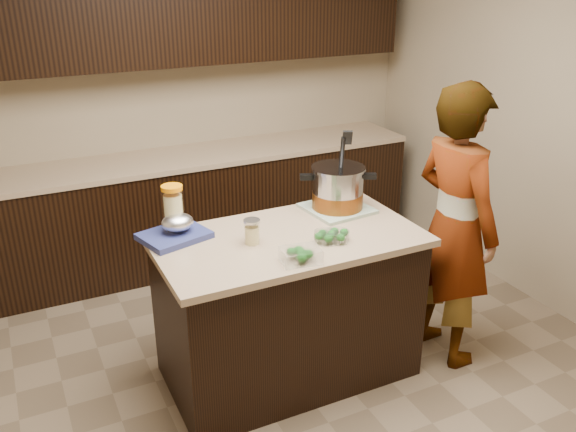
% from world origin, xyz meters
% --- Properties ---
extents(ground_plane, '(4.00, 4.00, 0.00)m').
position_xyz_m(ground_plane, '(0.00, 0.00, 0.00)').
color(ground_plane, brown).
rests_on(ground_plane, ground).
extents(room_shell, '(4.04, 4.04, 2.72)m').
position_xyz_m(room_shell, '(0.00, 0.00, 1.71)').
color(room_shell, tan).
rests_on(room_shell, ground).
extents(back_cabinets, '(3.60, 0.63, 2.33)m').
position_xyz_m(back_cabinets, '(0.00, 1.74, 0.94)').
color(back_cabinets, black).
rests_on(back_cabinets, ground).
extents(island, '(1.46, 0.81, 0.90)m').
position_xyz_m(island, '(0.00, 0.00, 0.45)').
color(island, black).
rests_on(island, ground).
extents(dish_towel, '(0.39, 0.39, 0.02)m').
position_xyz_m(dish_towel, '(0.43, 0.21, 0.91)').
color(dish_towel, '#56805D').
rests_on(dish_towel, island).
extents(stock_pot, '(0.43, 0.43, 0.46)m').
position_xyz_m(stock_pot, '(0.43, 0.21, 1.03)').
color(stock_pot, '#B7B7BC').
rests_on(stock_pot, dish_towel).
extents(lemonade_pitcher, '(0.12, 0.12, 0.28)m').
position_xyz_m(lemonade_pitcher, '(-0.55, 0.30, 1.03)').
color(lemonade_pitcher, '#DDCE87').
rests_on(lemonade_pitcher, island).
extents(mason_jar, '(0.12, 0.12, 0.15)m').
position_xyz_m(mason_jar, '(-0.21, 0.00, 0.96)').
color(mason_jar, '#DDCE87').
rests_on(mason_jar, island).
extents(broccoli_tub_left, '(0.17, 0.17, 0.06)m').
position_xyz_m(broccoli_tub_left, '(0.15, -0.15, 0.93)').
color(broccoli_tub_left, silver).
rests_on(broccoli_tub_left, island).
extents(broccoli_tub_right, '(0.17, 0.17, 0.06)m').
position_xyz_m(broccoli_tub_right, '(0.21, -0.17, 0.93)').
color(broccoli_tub_right, silver).
rests_on(broccoli_tub_right, island).
extents(broccoli_tub_rect, '(0.22, 0.17, 0.07)m').
position_xyz_m(broccoli_tub_rect, '(-0.08, -0.30, 0.93)').
color(broccoli_tub_rect, silver).
rests_on(broccoli_tub_rect, island).
extents(blue_tray, '(0.40, 0.36, 0.13)m').
position_xyz_m(blue_tray, '(-0.56, 0.24, 0.95)').
color(blue_tray, navy).
rests_on(blue_tray, island).
extents(person, '(0.44, 0.64, 1.71)m').
position_xyz_m(person, '(0.98, -0.22, 0.86)').
color(person, gray).
rests_on(person, ground).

